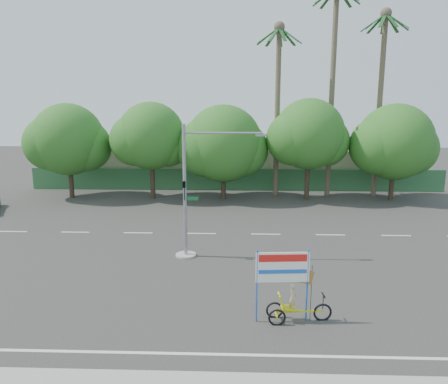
{
  "coord_description": "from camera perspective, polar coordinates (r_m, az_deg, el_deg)",
  "views": [
    {
      "loc": [
        0.31,
        -18.06,
        8.15
      ],
      "look_at": [
        -0.46,
        4.04,
        3.5
      ],
      "focal_mm": 35.0,
      "sensor_mm": 36.0,
      "label": 1
    }
  ],
  "objects": [
    {
      "name": "ground",
      "position": [
        19.81,
        0.95,
        -12.42
      ],
      "size": [
        120.0,
        120.0,
        0.0
      ],
      "primitive_type": "plane",
      "color": "#33302D",
      "rests_on": "ground"
    },
    {
      "name": "fence",
      "position": [
        40.2,
        1.53,
        1.63
      ],
      "size": [
        38.0,
        0.08,
        2.0
      ],
      "primitive_type": "cube",
      "color": "#336B3D",
      "rests_on": "ground"
    },
    {
      "name": "building_left",
      "position": [
        45.67,
        -11.09,
        3.91
      ],
      "size": [
        12.0,
        8.0,
        4.0
      ],
      "primitive_type": "cube",
      "color": "#B5AC8F",
      "rests_on": "ground"
    },
    {
      "name": "building_right",
      "position": [
        45.17,
        11.81,
        3.54
      ],
      "size": [
        14.0,
        8.0,
        3.6
      ],
      "primitive_type": "cube",
      "color": "#B5AC8F",
      "rests_on": "ground"
    },
    {
      "name": "tree_far_left",
      "position": [
        38.96,
        -19.75,
        6.2
      ],
      "size": [
        7.14,
        6.0,
        7.96
      ],
      "color": "#473828",
      "rests_on": "ground"
    },
    {
      "name": "tree_left",
      "position": [
        36.93,
        -9.56,
        6.91
      ],
      "size": [
        6.66,
        5.6,
        8.07
      ],
      "color": "#473828",
      "rests_on": "ground"
    },
    {
      "name": "tree_center",
      "position": [
        36.27,
        -0.16,
        6.05
      ],
      "size": [
        7.62,
        6.4,
        7.85
      ],
      "color": "#473828",
      "rests_on": "ground"
    },
    {
      "name": "tree_right",
      "position": [
        36.61,
        10.95,
        7.1
      ],
      "size": [
        6.9,
        5.8,
        8.36
      ],
      "color": "#473828",
      "rests_on": "ground"
    },
    {
      "name": "tree_far_right",
      "position": [
        38.37,
        21.34,
        5.82
      ],
      "size": [
        7.38,
        6.2,
        7.94
      ],
      "color": "#473828",
      "rests_on": "ground"
    },
    {
      "name": "palm_tall",
      "position": [
        38.41,
        14.04,
        14.99
      ],
      "size": [
        3.73,
        3.79,
        17.45
      ],
      "color": "#70604C",
      "rests_on": "ground"
    },
    {
      "name": "palm_mid",
      "position": [
        39.35,
        19.81,
        13.01
      ],
      "size": [
        3.73,
        3.79,
        15.45
      ],
      "color": "#70604C",
      "rests_on": "ground"
    },
    {
      "name": "palm_short",
      "position": [
        37.7,
        7.04,
        12.87
      ],
      "size": [
        3.73,
        3.79,
        14.45
      ],
      "color": "#70604C",
      "rests_on": "ground"
    },
    {
      "name": "traffic_signal",
      "position": [
        22.79,
        -4.37,
        -1.43
      ],
      "size": [
        4.72,
        1.1,
        7.0
      ],
      "color": "gray",
      "rests_on": "ground"
    },
    {
      "name": "trike_billboard",
      "position": [
        16.83,
        8.52,
        -12.83
      ],
      "size": [
        2.92,
        0.73,
        2.87
      ],
      "rotation": [
        0.0,
        0.0,
        0.08
      ],
      "color": "black",
      "rests_on": "ground"
    }
  ]
}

